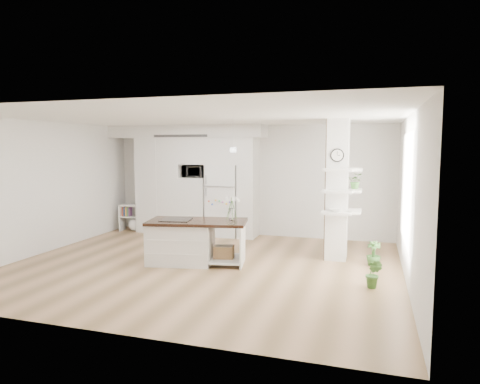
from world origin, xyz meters
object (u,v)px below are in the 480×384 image
Objects in this scene: refrigerator at (224,200)px; bookshelf at (133,219)px; floor_plant_a at (374,274)px; kitchen_island at (187,240)px.

refrigerator reaches higher than bookshelf.
floor_plant_a is at bearing -41.30° from refrigerator.
floor_plant_a is at bearing -19.28° from kitchen_island.
bookshelf is 6.65m from floor_plant_a.
refrigerator is 4.74m from floor_plant_a.
refrigerator is 2.52m from bookshelf.
kitchen_island is at bearing -49.53° from bookshelf.
bookshelf is at bearing -175.78° from refrigerator.
bookshelf reaches higher than floor_plant_a.
refrigerator is at bearing -2.64° from bookshelf.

